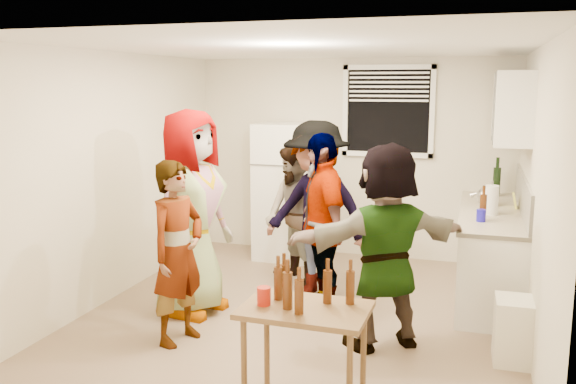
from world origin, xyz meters
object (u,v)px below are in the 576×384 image
(red_cup, at_px, (264,305))
(guest_back_left, at_px, (294,284))
(kettle, at_px, (487,205))
(refrigerator, at_px, (286,191))
(beer_bottle_counter, at_px, (482,220))
(beer_bottle_table, at_px, (288,309))
(blue_cup, at_px, (481,221))
(guest_back_right, at_px, (316,296))
(guest_stripe, at_px, (181,340))
(guest_grey, at_px, (194,311))
(wine_bottle, at_px, (496,196))
(trash_bin, at_px, (517,332))
(guest_orange, at_px, (383,344))
(guest_black, at_px, (321,311))

(red_cup, height_order, guest_back_left, red_cup)
(kettle, bearing_deg, refrigerator, -170.67)
(beer_bottle_counter, bearing_deg, beer_bottle_table, -117.91)
(refrigerator, bearing_deg, blue_cup, -29.23)
(beer_bottle_table, relative_size, guest_back_right, 0.14)
(kettle, xyz_separation_m, guest_stripe, (-2.49, -2.30, -0.90))
(blue_cup, distance_m, guest_grey, 2.88)
(guest_back_left, distance_m, guest_back_right, 0.45)
(guest_stripe, bearing_deg, guest_grey, 32.09)
(guest_grey, height_order, guest_back_left, guest_grey)
(wine_bottle, xyz_separation_m, beer_bottle_table, (-1.37, -3.66, -0.19))
(guest_grey, bearing_deg, trash_bin, -83.46)
(kettle, relative_size, trash_bin, 0.50)
(kettle, bearing_deg, red_cup, -95.16)
(kettle, xyz_separation_m, beer_bottle_table, (-1.27, -3.09, -0.19))
(beer_bottle_table, height_order, guest_orange, beer_bottle_table)
(refrigerator, distance_m, guest_back_left, 1.39)
(guest_back_right, xyz_separation_m, guest_black, (0.15, -0.40, 0.00))
(trash_bin, distance_m, guest_black, 1.87)
(guest_back_right, bearing_deg, guest_grey, -125.43)
(refrigerator, xyz_separation_m, guest_orange, (1.59, -2.32, -0.85))
(guest_black, bearing_deg, refrigerator, 176.76)
(refrigerator, bearing_deg, guest_orange, -55.61)
(kettle, xyz_separation_m, guest_orange, (-0.81, -1.87, -0.90))
(blue_cup, bearing_deg, guest_orange, -126.34)
(kettle, bearing_deg, trash_bin, -62.43)
(refrigerator, bearing_deg, guest_black, -62.64)
(guest_orange, bearing_deg, beer_bottle_table, 34.16)
(wine_bottle, xyz_separation_m, guest_back_left, (-2.09, -1.13, -0.90))
(beer_bottle_table, height_order, guest_black, beer_bottle_table)
(kettle, bearing_deg, guest_stripe, -117.25)
(blue_cup, distance_m, guest_back_left, 2.14)
(guest_black, bearing_deg, beer_bottle_counter, 78.26)
(kettle, bearing_deg, guest_black, -119.64)
(guest_back_left, relative_size, guest_back_right, 0.84)
(blue_cup, distance_m, beer_bottle_table, 2.55)
(guest_black, bearing_deg, blue_cup, 75.78)
(blue_cup, height_order, trash_bin, blue_cup)
(guest_grey, distance_m, guest_stripe, 0.69)
(guest_back_right, bearing_deg, beer_bottle_table, -62.26)
(kettle, height_order, guest_orange, kettle)
(wine_bottle, bearing_deg, red_cup, -113.01)
(guest_grey, xyz_separation_m, guest_stripe, (0.19, -0.66, 0.00))
(kettle, xyz_separation_m, guest_back_right, (-1.66, -0.87, -0.90))
(wine_bottle, relative_size, beer_bottle_table, 1.34)
(beer_bottle_table, bearing_deg, blue_cup, 61.60)
(refrigerator, bearing_deg, red_cup, -74.87)
(beer_bottle_counter, bearing_deg, guest_orange, -124.96)
(beer_bottle_counter, xyz_separation_m, guest_grey, (-2.63, -0.86, -0.90))
(guest_grey, bearing_deg, guest_back_left, -21.55)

